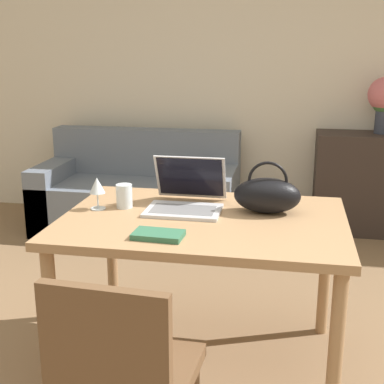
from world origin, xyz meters
TOP-DOWN VIEW (x-y plane):
  - wall_back at (0.00, 2.97)m, footprint 10.00×0.06m
  - dining_table at (-0.11, 0.55)m, footprint 1.32×0.92m
  - chair at (-0.24, -0.30)m, footprint 0.47×0.47m
  - couch at (-0.99, 2.46)m, footprint 1.66×0.82m
  - laptop at (-0.22, 0.70)m, footprint 0.36×0.37m
  - drinking_glass at (-0.52, 0.64)m, footprint 0.08×0.08m
  - wine_glass at (-0.64, 0.59)m, footprint 0.08×0.08m
  - handbag at (0.17, 0.68)m, footprint 0.32×0.18m
  - book at (-0.26, 0.25)m, footprint 0.21×0.13m

SIDE VIEW (x-z plane):
  - couch at x=-0.99m, z-range -0.12..0.70m
  - chair at x=-0.24m, z-range 0.06..0.91m
  - dining_table at x=-0.11m, z-range 0.29..1.05m
  - book at x=-0.26m, z-range 0.76..0.78m
  - drinking_glass at x=-0.52m, z-range 0.76..0.87m
  - laptop at x=-0.22m, z-range 0.70..0.94m
  - handbag at x=0.17m, z-range 0.72..0.97m
  - wine_glass at x=-0.64m, z-range 0.79..0.95m
  - wall_back at x=0.00m, z-range 0.00..2.70m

